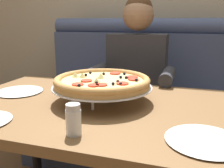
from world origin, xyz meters
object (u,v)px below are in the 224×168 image
Objects in this scene: diner_main at (134,81)px; plate_near_left at (205,139)px; shaker_pepper_flakes at (74,122)px; pizza at (102,82)px; dining_table at (93,122)px; plate_far_side at (19,90)px; booth_bench at (134,110)px.

diner_main reaches higher than plate_near_left.
shaker_pepper_flakes is 0.43× the size of plate_near_left.
diner_main reaches higher than pizza.
dining_table is 1.01× the size of diner_main.
plate_far_side is at bearing 161.85° from plate_near_left.
shaker_pepper_flakes is 0.62m from plate_far_side.
pizza is 4.35× the size of shaker_pepper_flakes.
shaker_pepper_flakes reaches higher than dining_table.
booth_bench is 1.23× the size of dining_table.
diner_main reaches higher than shaker_pepper_flakes.
booth_bench reaches higher than plate_far_side.
plate_near_left is at bearing -26.95° from dining_table.
plate_near_left is 0.95m from plate_far_side.
pizza is at bearing -92.42° from diner_main.
plate_near_left is (0.47, -0.24, 0.10)m from dining_table.
pizza is 1.89× the size of plate_far_side.
pizza is 1.87× the size of plate_near_left.
shaker_pepper_flakes is 0.43× the size of plate_far_side.
plate_far_side is (-0.91, 0.30, 0.00)m from plate_near_left.
booth_bench reaches higher than pizza.
diner_main is 12.10× the size of shaker_pepper_flakes.
dining_table is at bearing -90.00° from booth_bench.
plate_far_side is (-0.50, 0.37, -0.03)m from shaker_pepper_flakes.
plate_near_left is (0.44, -0.28, -0.08)m from pizza.
plate_near_left is at bearing -32.80° from pizza.
diner_main is at bearing 115.80° from plate_near_left.
plate_near_left is (0.41, -0.86, 0.04)m from diner_main.
plate_near_left reaches higher than dining_table.
booth_bench is 1.00m from plate_far_side.
booth_bench reaches higher than dining_table.
diner_main is at bearing 85.01° from dining_table.
plate_far_side is at bearing 143.23° from shaker_pepper_flakes.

